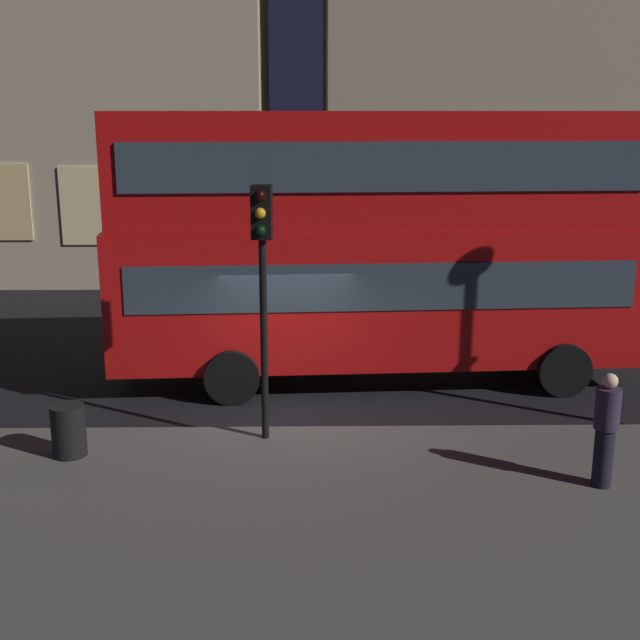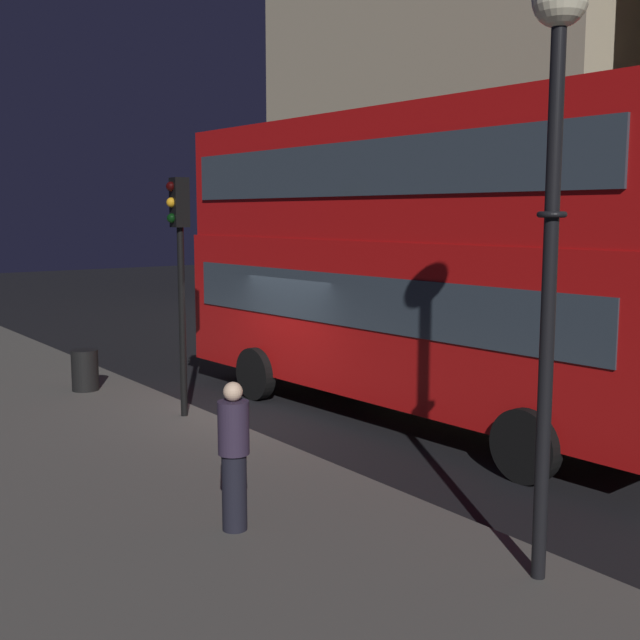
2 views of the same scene
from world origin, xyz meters
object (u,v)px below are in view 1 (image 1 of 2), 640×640
litter_bin (69,430)px  double_decker_bus (376,234)px  traffic_light_near_kerb (262,260)px  pedestrian (606,429)px

litter_bin → double_decker_bus: bearing=38.3°
traffic_light_near_kerb → pedestrian: (4.99, -1.88, -2.13)m
double_decker_bus → pedestrian: double_decker_bus is taller
traffic_light_near_kerb → litter_bin: bearing=-162.5°
pedestrian → double_decker_bus: bearing=-90.6°
double_decker_bus → traffic_light_near_kerb: 4.00m
litter_bin → pedestrian: bearing=-8.6°
double_decker_bus → traffic_light_near_kerb: bearing=-124.6°
double_decker_bus → litter_bin: (-5.16, -4.08, -2.50)m
pedestrian → litter_bin: bearing=-37.9°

